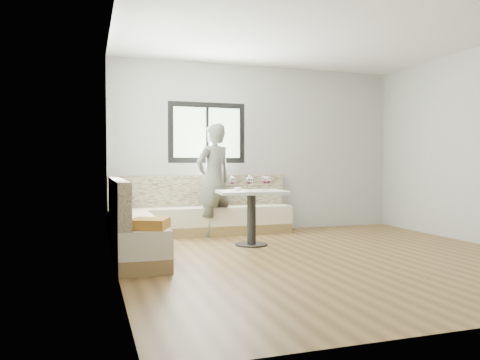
# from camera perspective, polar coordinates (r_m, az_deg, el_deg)

# --- Properties ---
(room) EXTENTS (5.01, 5.01, 2.81)m
(room) POSITION_cam_1_polar(r_m,az_deg,el_deg) (5.78, 9.83, 4.68)
(room) COLOR brown
(room) RESTS_ON ground
(banquette) EXTENTS (2.90, 2.80, 0.95)m
(banquette) POSITION_cam_1_polar(r_m,az_deg,el_deg) (6.80, -7.88, -4.83)
(banquette) COLOR olive
(banquette) RESTS_ON ground
(table) EXTENTS (1.01, 0.83, 0.76)m
(table) POSITION_cam_1_polar(r_m,az_deg,el_deg) (6.52, 1.41, -2.98)
(table) COLOR black
(table) RESTS_ON ground
(person) EXTENTS (0.76, 0.65, 1.77)m
(person) POSITION_cam_1_polar(r_m,az_deg,el_deg) (7.33, -3.22, 0.01)
(person) COLOR #5F6257
(person) RESTS_ON ground
(olive_ramekin) EXTENTS (0.11, 0.11, 0.04)m
(olive_ramekin) POSITION_cam_1_polar(r_m,az_deg,el_deg) (6.51, -0.25, -1.11)
(olive_ramekin) COLOR white
(olive_ramekin) RESTS_ON table
(wine_glass_a) EXTENTS (0.09, 0.09, 0.21)m
(wine_glass_a) POSITION_cam_1_polar(r_m,az_deg,el_deg) (6.30, -0.98, -0.08)
(wine_glass_a) COLOR white
(wine_glass_a) RESTS_ON table
(wine_glass_b) EXTENTS (0.09, 0.09, 0.21)m
(wine_glass_b) POSITION_cam_1_polar(r_m,az_deg,el_deg) (6.29, 1.17, -0.09)
(wine_glass_b) COLOR white
(wine_glass_b) RESTS_ON table
(wine_glass_c) EXTENTS (0.09, 0.09, 0.21)m
(wine_glass_c) POSITION_cam_1_polar(r_m,az_deg,el_deg) (6.44, 3.02, -0.04)
(wine_glass_c) COLOR white
(wine_glass_c) RESTS_ON table
(wine_glass_d) EXTENTS (0.09, 0.09, 0.21)m
(wine_glass_d) POSITION_cam_1_polar(r_m,az_deg,el_deg) (6.64, 1.33, 0.02)
(wine_glass_d) COLOR white
(wine_glass_d) RESTS_ON table
(wine_glass_e) EXTENTS (0.09, 0.09, 0.21)m
(wine_glass_e) POSITION_cam_1_polar(r_m,az_deg,el_deg) (6.63, 3.42, 0.02)
(wine_glass_e) COLOR white
(wine_glass_e) RESTS_ON table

